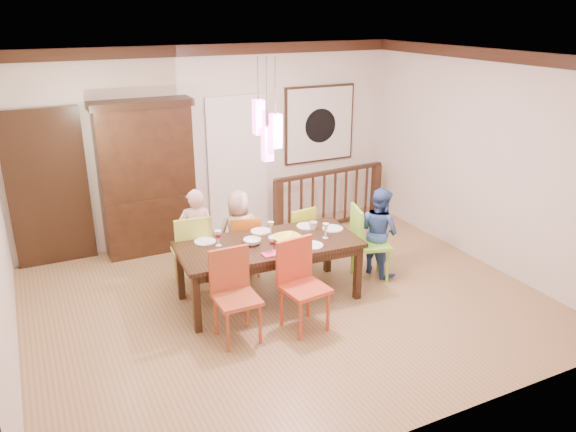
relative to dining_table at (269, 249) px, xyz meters
name	(u,v)px	position (x,y,z in m)	size (l,w,h in m)	color
floor	(286,301)	(0.16, -0.16, -0.67)	(6.00, 6.00, 0.00)	olive
ceiling	(286,57)	(0.16, -0.16, 2.23)	(6.00, 6.00, 0.00)	white
wall_back	(214,144)	(0.16, 2.34, 0.78)	(6.00, 6.00, 0.00)	beige
wall_right	(484,159)	(3.16, -0.16, 0.78)	(5.00, 5.00, 0.00)	beige
crown_molding	(286,65)	(0.16, -0.16, 2.15)	(6.00, 5.00, 0.16)	black
panel_door	(49,191)	(-2.24, 2.29, 0.38)	(1.04, 0.07, 2.24)	black
white_doorway	(238,167)	(0.51, 2.31, 0.38)	(0.97, 0.05, 2.22)	silver
painting	(320,124)	(1.96, 2.31, 0.93)	(1.25, 0.06, 1.25)	black
pendant_cluster	(267,130)	(0.00, 0.00, 1.44)	(0.27, 0.21, 1.14)	#EC47AA
dining_table	(269,249)	(0.00, 0.00, 0.00)	(2.22, 1.11, 0.75)	black
chair_far_left	(191,245)	(-0.76, 0.71, -0.09)	(0.50, 0.50, 1.01)	#A2BB3A
chair_far_mid	(244,240)	(-0.01, 0.77, -0.18)	(0.45, 0.45, 0.85)	#C16013
chair_far_right	(296,231)	(0.73, 0.72, -0.17)	(0.45, 0.45, 0.87)	gold
chair_near_left	(237,292)	(-0.68, -0.68, -0.10)	(0.45, 0.45, 1.00)	#9C4223
chair_near_mid	(305,281)	(0.07, -0.80, -0.09)	(0.52, 0.52, 1.02)	#BF3E23
chair_end_right	(371,238)	(1.42, -0.08, -0.09)	(0.56, 0.56, 1.00)	#7ECD33
china_hutch	(147,178)	(-0.94, 2.14, 0.44)	(1.40, 0.46, 2.21)	black
balustrade	(329,198)	(1.88, 1.79, -0.17)	(2.03, 0.24, 0.96)	black
person_far_left	(197,236)	(-0.63, 0.85, -0.04)	(0.46, 0.30, 1.26)	#FFC5C2
person_far_mid	(239,233)	(-0.07, 0.81, -0.09)	(0.57, 0.37, 1.17)	beige
person_end_right	(379,231)	(1.62, 0.03, -0.07)	(0.58, 0.45, 1.20)	#38589E
serving_bowl	(287,240)	(0.19, -0.11, 0.12)	(0.34, 0.34, 0.08)	yellow
small_bowl	(252,242)	(-0.20, 0.04, 0.11)	(0.21, 0.21, 0.07)	white
cup_left	(239,251)	(-0.44, -0.17, 0.12)	(0.11, 0.11, 0.09)	silver
cup_right	(313,226)	(0.68, 0.14, 0.13)	(0.11, 0.11, 0.10)	silver
plate_far_left	(205,241)	(-0.68, 0.35, 0.09)	(0.26, 0.26, 0.01)	white
plate_far_mid	(261,231)	(0.05, 0.36, 0.09)	(0.26, 0.26, 0.01)	white
plate_far_right	(307,226)	(0.65, 0.26, 0.09)	(0.26, 0.26, 0.01)	white
plate_near_left	(224,264)	(-0.69, -0.34, 0.09)	(0.26, 0.26, 0.01)	white
plate_near_mid	(312,245)	(0.42, -0.32, 0.09)	(0.26, 0.26, 0.01)	white
plate_end_right	(333,228)	(0.91, 0.04, 0.09)	(0.26, 0.26, 0.01)	white
wine_glass_a	(218,238)	(-0.57, 0.17, 0.18)	(0.08, 0.08, 0.19)	#590C19
wine_glass_b	(271,229)	(0.10, 0.16, 0.18)	(0.08, 0.08, 0.19)	silver
wine_glass_c	(272,245)	(-0.09, -0.30, 0.18)	(0.08, 0.08, 0.19)	#590C19
wine_glass_d	(326,231)	(0.68, -0.18, 0.18)	(0.08, 0.08, 0.19)	silver
napkin	(270,254)	(-0.13, -0.33, 0.09)	(0.18, 0.14, 0.01)	#D83359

